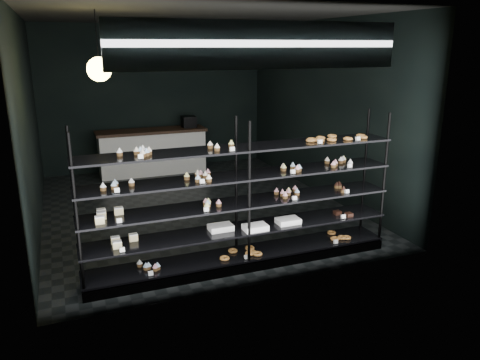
{
  "coord_description": "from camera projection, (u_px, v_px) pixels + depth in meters",
  "views": [
    {
      "loc": [
        -2.09,
        -7.6,
        2.74
      ],
      "look_at": [
        0.14,
        -1.9,
        0.98
      ],
      "focal_mm": 35.0,
      "sensor_mm": 36.0,
      "label": 1
    }
  ],
  "objects": [
    {
      "name": "room",
      "position": [
        191.0,
        116.0,
        7.85
      ],
      "size": [
        5.01,
        6.01,
        3.2
      ],
      "color": "black",
      "rests_on": "ground"
    },
    {
      "name": "service_counter",
      "position": [
        153.0,
        151.0,
        10.32
      ],
      "size": [
        2.37,
        0.65,
        1.23
      ],
      "color": "silver",
      "rests_on": "room"
    },
    {
      "name": "pendant_lamp",
      "position": [
        99.0,
        69.0,
        6.01
      ],
      "size": [
        0.31,
        0.31,
        0.89
      ],
      "color": "black",
      "rests_on": "room"
    },
    {
      "name": "display_shelf",
      "position": [
        241.0,
        219.0,
        5.9
      ],
      "size": [
        4.0,
        0.5,
        1.91
      ],
      "color": "black",
      "rests_on": "room"
    },
    {
      "name": "signage",
      "position": [
        263.0,
        45.0,
        4.91
      ],
      "size": [
        3.3,
        0.05,
        0.5
      ],
      "color": "#0C0F3E",
      "rests_on": "room"
    }
  ]
}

